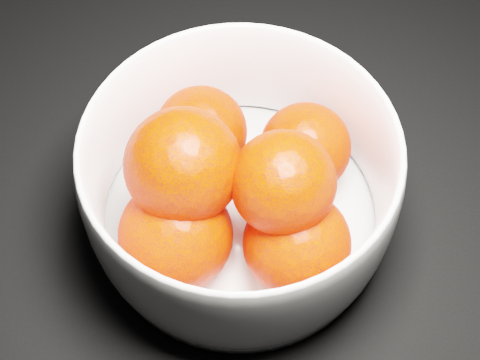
# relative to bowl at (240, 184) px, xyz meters

# --- Properties ---
(bowl) EXTENTS (0.24, 0.24, 0.12)m
(bowl) POSITION_rel_bowl_xyz_m (0.00, 0.00, 0.00)
(bowl) COLOR white
(bowl) RESTS_ON ground
(orange_pile) EXTENTS (0.17, 0.18, 0.13)m
(orange_pile) POSITION_rel_bowl_xyz_m (-0.00, -0.01, 0.01)
(orange_pile) COLOR red
(orange_pile) RESTS_ON bowl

